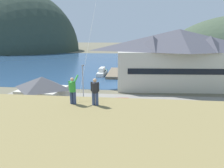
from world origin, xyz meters
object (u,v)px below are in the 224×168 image
Objects in this scene: person_companion at (95,91)px; moored_boat_wharfside at (102,73)px; moored_boat_outer_mooring at (127,72)px; person_kite_flyer at (73,90)px; parked_car_front_row_silver at (122,105)px; harbor_lodge at (178,57)px; moored_boat_inner_slip at (103,72)px; parked_car_mid_row_near at (223,129)px; parked_car_corner_spot at (84,105)px; parking_light_pole at (83,80)px; parked_car_front_row_red at (185,110)px; wharf_dock at (114,73)px; parked_car_front_row_end at (95,119)px; storage_shed_near_lot at (43,94)px; parked_car_lone_by_shed at (161,126)px; parked_car_back_row_left at (56,118)px.

moored_boat_wharfside is at bearing 98.50° from person_companion.
person_kite_flyer is (-2.21, -43.46, 6.69)m from moored_boat_outer_mooring.
moored_boat_wharfside is 26.94m from parked_car_front_row_silver.
harbor_lodge reaches higher than moored_boat_inner_slip.
person_companion is (-12.05, -8.46, 6.33)m from parked_car_mid_row_near.
moored_boat_outer_mooring is 1.81× the size of parked_car_corner_spot.
parked_car_mid_row_near is 20.69m from parking_light_pole.
harbor_lodge reaches higher than moored_boat_outer_mooring.
parked_car_mid_row_near is 5.83m from parked_car_front_row_red.
parked_car_front_row_end is at bearing -88.64° from wharf_dock.
parking_light_pole reaches higher than storage_shed_near_lot.
parked_car_front_row_end is 2.29× the size of person_kite_flyer.
parking_light_pole is at bearing 138.43° from parked_car_lone_by_shed.
parking_light_pole is at bearing 102.78° from person_kite_flyer.
parked_car_mid_row_near is at bearing -66.88° from wharf_dock.
parked_car_lone_by_shed is 2.48× the size of person_companion.
storage_shed_near_lot is 1.65× the size of parked_car_corner_spot.
moored_boat_outer_mooring reaches higher than parked_car_corner_spot.
parking_light_pole reaches higher than parked_car_back_row_left.
parked_car_front_row_end is at bearing -83.11° from moored_boat_inner_slip.
moored_boat_inner_slip is 0.92× the size of parking_light_pole.
harbor_lodge reaches higher than moored_boat_wharfside.
parked_car_front_row_red is at bearing -1.51° from parked_car_corner_spot.
wharf_dock is 3.29m from moored_boat_inner_slip.
moored_boat_outer_mooring is at bearing 106.48° from parked_car_front_row_red.
wharf_dock is at bearing 93.75° from person_companion.
person_companion is (6.74, -9.32, 6.33)m from parked_car_back_row_left.
parked_car_front_row_silver is at bearing -74.69° from moored_boat_wharfside.
person_companion is at bearing -93.94° from parked_car_front_row_silver.
parked_car_corner_spot is 17.47m from parked_car_mid_row_near.
moored_boat_outer_mooring is at bearing 75.43° from parking_light_pole.
moored_boat_outer_mooring is 1.38× the size of moored_boat_inner_slip.
wharf_dock is 2.65× the size of moored_boat_inner_slip.
moored_boat_inner_slip is at bearing 88.78° from parked_car_back_row_left.
parked_car_front_row_silver is 1.02× the size of parked_car_back_row_left.
parked_car_front_row_silver is at bearing 150.13° from parked_car_mid_row_near.
parked_car_back_row_left is (3.59, -4.56, -1.62)m from storage_shed_near_lot.
moored_boat_wharfside is 34.16m from parked_car_lone_by_shed.
person_kite_flyer is at bearing -83.88° from moored_boat_inner_slip.
parked_car_mid_row_near is at bearing -60.69° from moored_boat_wharfside.
moored_boat_wharfside is 0.98× the size of parking_light_pole.
parked_car_front_row_red is at bearing -18.23° from parking_light_pole.
parked_car_back_row_left is at bearing -176.77° from parked_car_front_row_end.
person_companion is (2.84, -43.32, 7.04)m from wharf_dock.
parked_car_front_row_end is (2.45, -4.51, 0.00)m from parked_car_corner_spot.
moored_boat_inner_slip reaches higher than wharf_dock.
parked_car_front_row_silver is at bearing 35.18° from parked_car_back_row_left.
harbor_lodge is at bearing -35.50° from moored_boat_inner_slip.
storage_shed_near_lot reaches higher than moored_boat_outer_mooring.
parked_car_front_row_end is at bearing -160.34° from parked_car_front_row_red.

